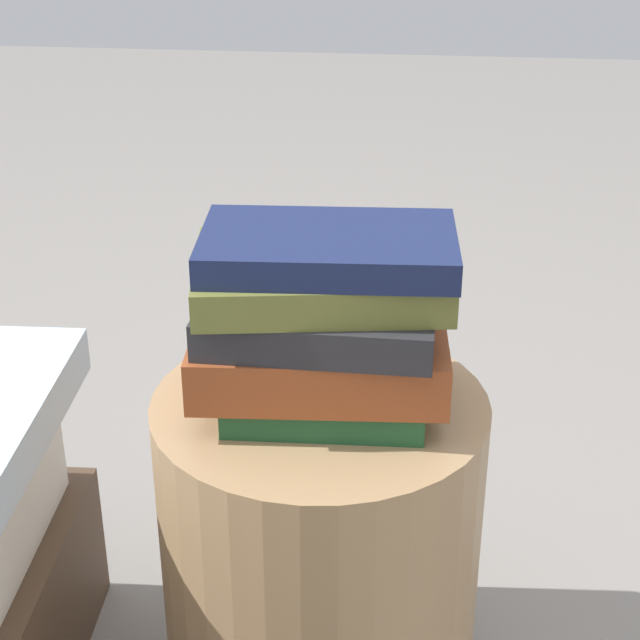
% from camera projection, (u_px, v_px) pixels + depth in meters
% --- Properties ---
extents(side_table, '(0.41, 0.41, 0.45)m').
position_uv_depth(side_table, '(320.00, 552.00, 1.34)').
color(side_table, tan).
rests_on(side_table, ground_plane).
extents(book_forest, '(0.23, 0.16, 0.03)m').
position_uv_depth(book_forest, '(326.00, 395.00, 1.22)').
color(book_forest, '#1E512D').
rests_on(book_forest, side_table).
extents(book_rust, '(0.30, 0.21, 0.06)m').
position_uv_depth(book_rust, '(319.00, 355.00, 1.20)').
color(book_rust, '#994723').
rests_on(book_rust, book_forest).
extents(book_charcoal, '(0.27, 0.20, 0.04)m').
position_uv_depth(book_charcoal, '(317.00, 311.00, 1.18)').
color(book_charcoal, '#28282D').
rests_on(book_charcoal, book_rust).
extents(book_olive, '(0.31, 0.24, 0.04)m').
position_uv_depth(book_olive, '(321.00, 275.00, 1.17)').
color(book_olive, olive).
rests_on(book_olive, book_charcoal).
extents(book_navy, '(0.29, 0.18, 0.04)m').
position_uv_depth(book_navy, '(328.00, 248.00, 1.14)').
color(book_navy, '#19234C').
rests_on(book_navy, book_olive).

